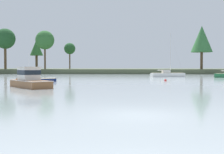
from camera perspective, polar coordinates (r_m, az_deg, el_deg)
The scene contains 11 objects.
ground_plane at distance 13.61m, azimuth 4.98°, elevation -7.11°, with size 462.52×462.52×0.00m, color #939EA3.
far_shore_bank at distance 113.56m, azimuth 3.25°, elevation 1.18°, with size 208.13×47.09×1.46m, color #4C563D.
cruiser_wood at distance 33.36m, azimuth -15.56°, elevation -0.99°, with size 6.24×6.87×4.42m.
dinghy_navy at distance 45.41m, azimuth -12.75°, elevation -0.63°, with size 3.88×3.26×0.68m.
sailboat_white at distance 66.07m, azimuth 10.38°, elevation 0.21°, with size 7.49×3.57×9.93m.
mooring_buoy_red at distance 47.58m, azimuth 10.00°, elevation -0.62°, with size 0.37×0.37×0.43m.
shore_tree_left_mid at distance 100.76m, azimuth -12.48°, elevation 6.74°, with size 6.03×6.03×12.35m.
shore_tree_center_left at distance 114.91m, azimuth -13.98°, elevation 5.32°, with size 4.77×4.77×10.74m.
shore_tree_right at distance 105.74m, azimuth -19.41°, elevation 6.73°, with size 6.62×6.62×13.22m.
shore_tree_right_mid at distance 98.14m, azimuth 16.47°, elevation 6.81°, with size 6.61×6.61×13.34m.
shore_tree_inland_c at distance 115.86m, azimuth -7.93°, elevation 5.25°, with size 4.24×4.24×9.72m.
Camera 1 is at (-0.47, -13.43, 2.13)m, focal length 48.77 mm.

